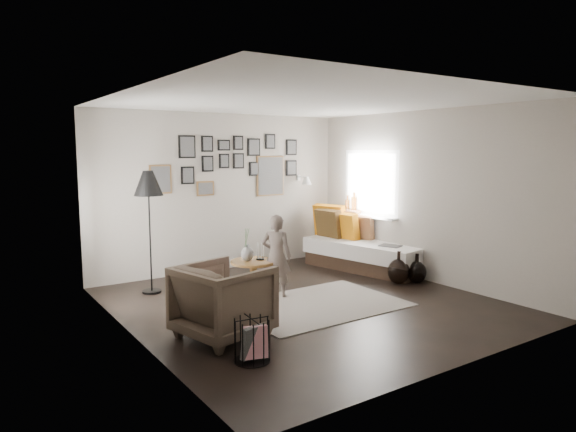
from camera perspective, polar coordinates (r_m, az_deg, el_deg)
ground at (r=6.82m, az=2.04°, el=-9.68°), size 4.80×4.80×0.00m
wall_back at (r=8.61m, az=-7.40°, el=2.62°), size 4.50×0.00×4.50m
wall_front at (r=4.85m, az=19.08°, el=-1.27°), size 4.50×0.00×4.50m
wall_left at (r=5.55m, az=-17.01°, el=-0.17°), size 0.00×4.80×4.80m
wall_right at (r=8.09m, az=15.06°, el=2.14°), size 0.00×4.80×4.80m
ceiling at (r=6.56m, az=2.14°, el=12.62°), size 4.80×4.80×0.00m
door_left at (r=6.73m, az=-19.84°, el=-1.18°), size 0.00×2.14×2.14m
window_right at (r=9.01m, az=8.21°, el=0.45°), size 0.15×1.32×1.30m
gallery_wall at (r=8.70m, az=-5.70°, el=5.61°), size 2.74×0.03×1.08m
wall_sconce at (r=9.18m, az=2.03°, el=3.97°), size 0.18×0.36×0.16m
rug at (r=6.76m, az=3.22°, el=-9.78°), size 2.16×1.51×0.01m
pedestal_table at (r=7.12m, az=-3.87°, el=-7.05°), size 0.63×0.63×0.49m
vase at (r=7.01m, az=-4.54°, el=-3.91°), size 0.18×0.18×0.45m
candles at (r=7.10m, az=-3.12°, el=-3.97°), size 0.11×0.11×0.23m
daybed at (r=8.83m, az=8.26°, el=-3.66°), size 1.29×2.26×1.04m
magazine_on_daybed at (r=8.33m, az=11.30°, el=-3.26°), size 0.33×0.38×0.02m
armchair at (r=5.58m, az=-7.19°, el=-9.33°), size 1.05×1.04×0.80m
armchair_cushion at (r=5.61m, az=-7.16°, el=-8.37°), size 0.43×0.44×0.16m
floor_lamp at (r=7.32m, az=-15.25°, el=3.04°), size 0.40×0.40×1.72m
magazine_basket at (r=5.00m, az=-4.01°, el=-13.62°), size 0.37×0.37×0.41m
demijohn_large at (r=7.91m, az=12.19°, el=-6.02°), size 0.33×0.33×0.50m
demijohn_small at (r=8.02m, az=14.11°, el=-6.05°), size 0.29×0.29×0.45m
child at (r=6.99m, az=-1.29°, el=-4.46°), size 0.48×0.49×1.13m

